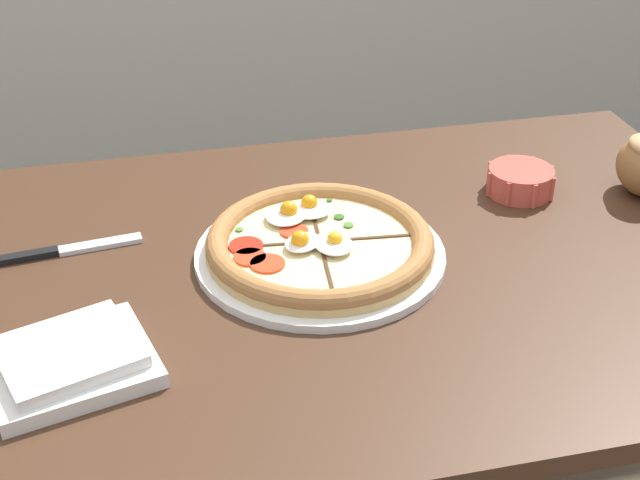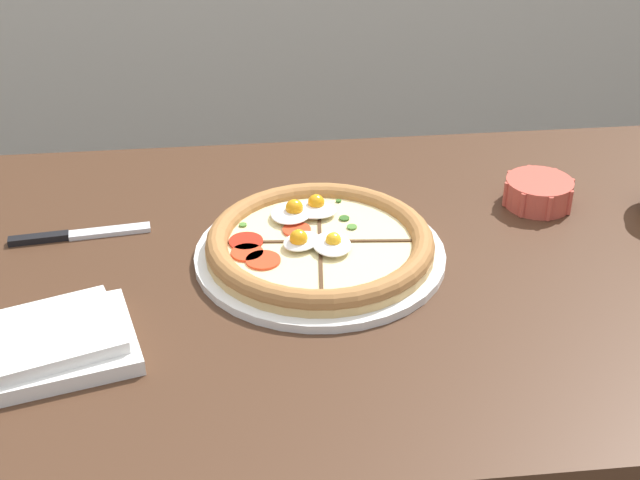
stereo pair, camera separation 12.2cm
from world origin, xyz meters
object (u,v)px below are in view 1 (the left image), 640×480
(pizza, at_px, (319,245))
(dining_table, at_px, (276,332))
(knife_main, at_px, (68,250))
(napkin_folded, at_px, (70,361))
(ramekin_bowl, at_px, (520,180))

(pizza, bearing_deg, dining_table, -162.78)
(pizza, distance_m, knife_main, 0.35)
(dining_table, xyz_separation_m, knife_main, (-0.27, 0.12, 0.11))
(dining_table, height_order, napkin_folded, napkin_folded)
(knife_main, bearing_deg, napkin_folded, -95.30)
(napkin_folded, relative_size, knife_main, 1.08)
(dining_table, relative_size, pizza, 4.15)
(ramekin_bowl, height_order, knife_main, ramekin_bowl)
(pizza, bearing_deg, ramekin_bowl, 18.50)
(pizza, height_order, ramekin_bowl, pizza)
(dining_table, height_order, ramekin_bowl, ramekin_bowl)
(ramekin_bowl, height_order, napkin_folded, ramekin_bowl)
(dining_table, distance_m, napkin_folded, 0.33)
(pizza, height_order, napkin_folded, pizza)
(ramekin_bowl, distance_m, napkin_folded, 0.74)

